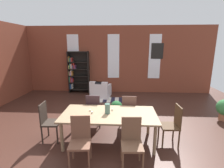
# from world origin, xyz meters

# --- Properties ---
(ground_plane) EXTENTS (10.83, 10.83, 0.00)m
(ground_plane) POSITION_xyz_m (0.00, 0.00, 0.00)
(ground_plane) COLOR #41251D
(back_wall_brick) EXTENTS (9.33, 0.12, 3.17)m
(back_wall_brick) POSITION_xyz_m (0.00, 4.15, 1.58)
(back_wall_brick) COLOR brown
(back_wall_brick) RESTS_ON ground
(window_pane_0) EXTENTS (0.55, 0.02, 2.06)m
(window_pane_0) POSITION_xyz_m (-1.94, 4.08, 1.74)
(window_pane_0) COLOR white
(window_pane_1) EXTENTS (0.55, 0.02, 2.06)m
(window_pane_1) POSITION_xyz_m (0.00, 4.08, 1.74)
(window_pane_1) COLOR white
(window_pane_2) EXTENTS (0.55, 0.02, 2.06)m
(window_pane_2) POSITION_xyz_m (1.94, 4.08, 1.74)
(window_pane_2) COLOR white
(dining_table) EXTENTS (2.19, 1.06, 0.73)m
(dining_table) POSITION_xyz_m (0.13, -0.34, 0.66)
(dining_table) COLOR #8F7354
(dining_table) RESTS_ON ground
(vase_on_table) EXTENTS (0.12, 0.12, 0.23)m
(vase_on_table) POSITION_xyz_m (0.09, -0.34, 0.85)
(vase_on_table) COLOR #4C7266
(vase_on_table) RESTS_ON dining_table
(tealight_candle_0) EXTENTS (0.04, 0.04, 0.04)m
(tealight_candle_0) POSITION_xyz_m (-0.33, -0.24, 0.75)
(tealight_candle_0) COLOR silver
(tealight_candle_0) RESTS_ON dining_table
(tealight_candle_1) EXTENTS (0.04, 0.04, 0.04)m
(tealight_candle_1) POSITION_xyz_m (0.20, -0.16, 0.75)
(tealight_candle_1) COLOR silver
(tealight_candle_1) RESTS_ON dining_table
(tealight_candle_2) EXTENTS (0.04, 0.04, 0.05)m
(tealight_candle_2) POSITION_xyz_m (-0.27, -0.36, 0.75)
(tealight_candle_2) COLOR silver
(tealight_candle_2) RESTS_ON dining_table
(dining_chair_head_right) EXTENTS (0.42, 0.42, 0.95)m
(dining_chair_head_right) POSITION_xyz_m (1.60, -0.33, 0.51)
(dining_chair_head_right) COLOR #47301D
(dining_chair_head_right) RESTS_ON ground
(dining_chair_near_right) EXTENTS (0.42, 0.42, 0.95)m
(dining_chair_near_right) POSITION_xyz_m (0.62, -1.10, 0.51)
(dining_chair_near_right) COLOR brown
(dining_chair_near_right) RESTS_ON ground
(dining_chair_far_right) EXTENTS (0.41, 0.41, 0.95)m
(dining_chair_far_right) POSITION_xyz_m (0.62, 0.42, 0.51)
(dining_chair_far_right) COLOR brown
(dining_chair_far_right) RESTS_ON ground
(dining_chair_head_left) EXTENTS (0.42, 0.42, 0.95)m
(dining_chair_head_left) POSITION_xyz_m (-1.33, -0.34, 0.51)
(dining_chair_head_left) COLOR #2F261F
(dining_chair_head_left) RESTS_ON ground
(dining_chair_near_left) EXTENTS (0.44, 0.44, 0.95)m
(dining_chair_near_left) POSITION_xyz_m (-0.37, -1.10, 0.51)
(dining_chair_near_left) COLOR brown
(dining_chair_near_left) RESTS_ON ground
(dining_chair_far_left) EXTENTS (0.41, 0.41, 0.95)m
(dining_chair_far_left) POSITION_xyz_m (-0.36, 0.42, 0.51)
(dining_chair_far_left) COLOR #301E22
(dining_chair_far_left) RESTS_ON ground
(bookshelf_tall) EXTENTS (1.00, 0.31, 1.99)m
(bookshelf_tall) POSITION_xyz_m (-1.74, 3.90, 1.02)
(bookshelf_tall) COLOR black
(bookshelf_tall) RESTS_ON ground
(armchair_white) EXTENTS (0.92, 0.92, 0.75)m
(armchair_white) POSITION_xyz_m (-0.53, 3.19, 0.28)
(armchair_white) COLOR silver
(armchair_white) RESTS_ON ground
(potted_plant_by_shelf) EXTENTS (0.40, 0.40, 0.51)m
(potted_plant_by_shelf) POSITION_xyz_m (0.25, 1.20, 0.26)
(potted_plant_by_shelf) COLOR silver
(potted_plant_by_shelf) RESTS_ON ground
(striped_rug) EXTENTS (1.49, 0.71, 0.01)m
(striped_rug) POSITION_xyz_m (-0.29, 2.79, 0.00)
(striped_rug) COLOR #1E1E33
(striped_rug) RESTS_ON ground
(framed_picture) EXTENTS (0.56, 0.03, 0.72)m
(framed_picture) POSITION_xyz_m (2.05, 4.07, 2.01)
(framed_picture) COLOR black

